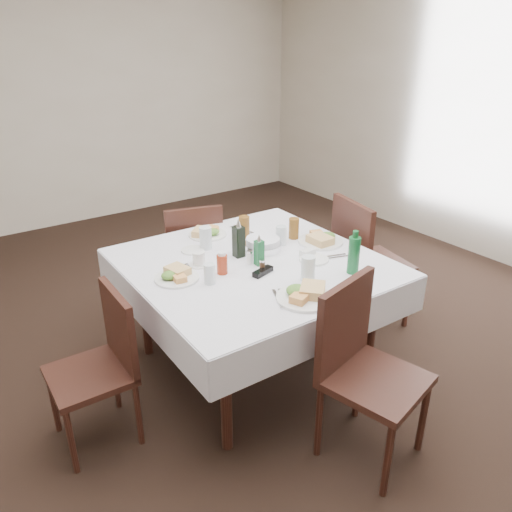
{
  "coord_description": "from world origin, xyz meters",
  "views": [
    {
      "loc": [
        -1.45,
        -2.21,
        2.04
      ],
      "look_at": [
        0.13,
        0.03,
        0.8
      ],
      "focal_mm": 35.0,
      "sensor_mm": 36.0,
      "label": 1
    }
  ],
  "objects_px": {
    "chair_west": "(104,358)",
    "oil_cruet_green": "(259,252)",
    "chair_north": "(193,252)",
    "water_n": "(206,238)",
    "chair_south": "(361,360)",
    "ketchup_bottle": "(222,263)",
    "water_w": "(210,274)",
    "coffee_mug": "(199,259)",
    "dining_table": "(253,272)",
    "water_e": "(281,235)",
    "bread_basket": "(263,244)",
    "water_s": "(308,269)",
    "chair_east": "(363,255)",
    "green_bottle": "(354,255)",
    "oil_cruet_dark": "(239,240)"
  },
  "relations": [
    {
      "from": "chair_west",
      "to": "coffee_mug",
      "type": "distance_m",
      "value": 0.78
    },
    {
      "from": "chair_east",
      "to": "chair_south",
      "type": "bearing_deg",
      "value": -136.59
    },
    {
      "from": "chair_east",
      "to": "water_s",
      "type": "relative_size",
      "value": 6.71
    },
    {
      "from": "chair_west",
      "to": "water_w",
      "type": "bearing_deg",
      "value": -4.72
    },
    {
      "from": "chair_west",
      "to": "water_w",
      "type": "relative_size",
      "value": 7.32
    },
    {
      "from": "ketchup_bottle",
      "to": "water_s",
      "type": "bearing_deg",
      "value": -45.46
    },
    {
      "from": "water_s",
      "to": "water_n",
      "type": "bearing_deg",
      "value": 108.35
    },
    {
      "from": "chair_south",
      "to": "coffee_mug",
      "type": "xyz_separation_m",
      "value": [
        -0.34,
        1.02,
        0.26
      ]
    },
    {
      "from": "oil_cruet_green",
      "to": "chair_south",
      "type": "bearing_deg",
      "value": -87.28
    },
    {
      "from": "green_bottle",
      "to": "chair_east",
      "type": "bearing_deg",
      "value": 37.65
    },
    {
      "from": "chair_east",
      "to": "water_w",
      "type": "distance_m",
      "value": 1.35
    },
    {
      "from": "chair_west",
      "to": "oil_cruet_green",
      "type": "distance_m",
      "value": 1.05
    },
    {
      "from": "dining_table",
      "to": "oil_cruet_dark",
      "type": "distance_m",
      "value": 0.22
    },
    {
      "from": "chair_south",
      "to": "ketchup_bottle",
      "type": "height_order",
      "value": "chair_south"
    },
    {
      "from": "chair_west",
      "to": "water_e",
      "type": "height_order",
      "value": "water_e"
    },
    {
      "from": "water_w",
      "to": "water_e",
      "type": "bearing_deg",
      "value": 17.54
    },
    {
      "from": "chair_west",
      "to": "dining_table",
      "type": "bearing_deg",
      "value": 2.75
    },
    {
      "from": "ketchup_bottle",
      "to": "bread_basket",
      "type": "bearing_deg",
      "value": 19.89
    },
    {
      "from": "dining_table",
      "to": "oil_cruet_green",
      "type": "height_order",
      "value": "oil_cruet_green"
    },
    {
      "from": "water_e",
      "to": "coffee_mug",
      "type": "xyz_separation_m",
      "value": [
        -0.6,
        0.03,
        -0.02
      ]
    },
    {
      "from": "chair_south",
      "to": "water_w",
      "type": "bearing_deg",
      "value": 117.21
    },
    {
      "from": "chair_north",
      "to": "water_n",
      "type": "relative_size",
      "value": 6.17
    },
    {
      "from": "bread_basket",
      "to": "ketchup_bottle",
      "type": "height_order",
      "value": "ketchup_bottle"
    },
    {
      "from": "bread_basket",
      "to": "oil_cruet_green",
      "type": "distance_m",
      "value": 0.23
    },
    {
      "from": "chair_east",
      "to": "oil_cruet_green",
      "type": "distance_m",
      "value": 1.0
    },
    {
      "from": "green_bottle",
      "to": "oil_cruet_green",
      "type": "bearing_deg",
      "value": 133.44
    },
    {
      "from": "chair_north",
      "to": "chair_west",
      "type": "bearing_deg",
      "value": -138.55
    },
    {
      "from": "chair_east",
      "to": "green_bottle",
      "type": "bearing_deg",
      "value": -142.35
    },
    {
      "from": "water_s",
      "to": "water_e",
      "type": "height_order",
      "value": "water_s"
    },
    {
      "from": "ketchup_bottle",
      "to": "green_bottle",
      "type": "xyz_separation_m",
      "value": [
        0.62,
        -0.43,
        0.05
      ]
    },
    {
      "from": "dining_table",
      "to": "water_e",
      "type": "distance_m",
      "value": 0.35
    },
    {
      "from": "oil_cruet_green",
      "to": "coffee_mug",
      "type": "height_order",
      "value": "oil_cruet_green"
    },
    {
      "from": "oil_cruet_green",
      "to": "coffee_mug",
      "type": "xyz_separation_m",
      "value": [
        -0.3,
        0.2,
        -0.05
      ]
    },
    {
      "from": "chair_south",
      "to": "chair_west",
      "type": "height_order",
      "value": "chair_south"
    },
    {
      "from": "water_n",
      "to": "water_e",
      "type": "distance_m",
      "value": 0.49
    },
    {
      "from": "water_n",
      "to": "bread_basket",
      "type": "relative_size",
      "value": 0.6
    },
    {
      "from": "chair_west",
      "to": "oil_cruet_dark",
      "type": "height_order",
      "value": "oil_cruet_dark"
    },
    {
      "from": "water_s",
      "to": "oil_cruet_green",
      "type": "relative_size",
      "value": 0.74
    },
    {
      "from": "oil_cruet_dark",
      "to": "green_bottle",
      "type": "relative_size",
      "value": 0.97
    },
    {
      "from": "chair_west",
      "to": "green_bottle",
      "type": "distance_m",
      "value": 1.48
    },
    {
      "from": "chair_west",
      "to": "coffee_mug",
      "type": "relative_size",
      "value": 6.9
    },
    {
      "from": "water_w",
      "to": "oil_cruet_dark",
      "type": "xyz_separation_m",
      "value": [
        0.33,
        0.21,
        0.05
      ]
    },
    {
      "from": "chair_west",
      "to": "water_n",
      "type": "height_order",
      "value": "water_n"
    },
    {
      "from": "chair_south",
      "to": "water_n",
      "type": "relative_size",
      "value": 6.55
    },
    {
      "from": "water_n",
      "to": "water_w",
      "type": "relative_size",
      "value": 1.24
    },
    {
      "from": "water_e",
      "to": "water_w",
      "type": "bearing_deg",
      "value": -162.46
    },
    {
      "from": "water_s",
      "to": "bread_basket",
      "type": "bearing_deg",
      "value": 84.57
    },
    {
      "from": "chair_west",
      "to": "water_n",
      "type": "distance_m",
      "value": 1.0
    },
    {
      "from": "bread_basket",
      "to": "coffee_mug",
      "type": "distance_m",
      "value": 0.45
    },
    {
      "from": "bread_basket",
      "to": "green_bottle",
      "type": "bearing_deg",
      "value": -68.09
    }
  ]
}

